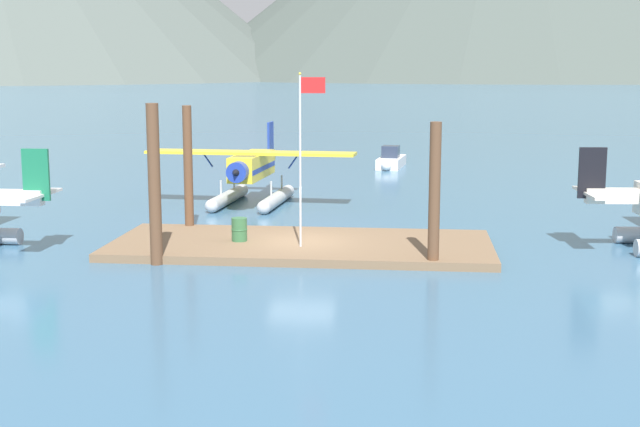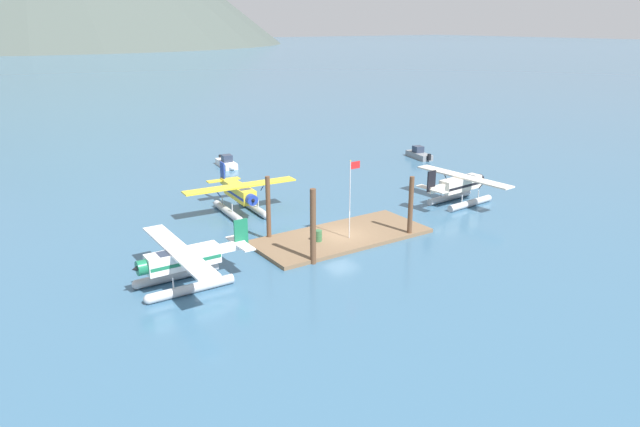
{
  "view_description": "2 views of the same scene",
  "coord_description": "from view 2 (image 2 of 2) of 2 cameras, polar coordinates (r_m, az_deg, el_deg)",
  "views": [
    {
      "loc": [
        4.06,
        -31.77,
        6.78
      ],
      "look_at": [
        0.69,
        0.16,
        1.35
      ],
      "focal_mm": 48.89,
      "sensor_mm": 36.0,
      "label": 1
    },
    {
      "loc": [
        -25.52,
        -35.25,
        16.43
      ],
      "look_at": [
        -0.26,
        2.7,
        1.4
      ],
      "focal_mm": 32.54,
      "sensor_mm": 36.0,
      "label": 2
    }
  ],
  "objects": [
    {
      "name": "fuel_drum",
      "position": [
        44.9,
        -0.18,
        -2.2
      ],
      "size": [
        0.62,
        0.62,
        0.88
      ],
      "color": "#33663D",
      "rests_on": "dock_platform"
    },
    {
      "name": "seaplane_yellow_bow_left",
      "position": [
        52.7,
        -7.87,
        1.71
      ],
      "size": [
        10.47,
        7.97,
        3.84
      ],
      "color": "#B7BABF",
      "rests_on": "ground"
    },
    {
      "name": "dock_platform",
      "position": [
        46.46,
        2.12,
        -2.27
      ],
      "size": [
        14.19,
        6.13,
        0.3
      ],
      "primitive_type": "cube",
      "color": "brown",
      "rests_on": "ground"
    },
    {
      "name": "boat_white_open_north",
      "position": [
        70.42,
        -9.16,
        4.93
      ],
      "size": [
        2.0,
        4.88,
        1.5
      ],
      "color": "silver",
      "rests_on": "ground"
    },
    {
      "name": "seaplane_cream_stbd_fwd",
      "position": [
        56.56,
        13.65,
        2.5
      ],
      "size": [
        7.97,
        10.47,
        3.84
      ],
      "color": "#B7BABF",
      "rests_on": "ground"
    },
    {
      "name": "boat_grey_open_east",
      "position": [
        75.37,
        9.66,
        5.78
      ],
      "size": [
        2.24,
        4.85,
        1.5
      ],
      "color": "gray",
      "rests_on": "ground"
    },
    {
      "name": "ground_plane",
      "position": [
        46.51,
        2.12,
        -2.44
      ],
      "size": [
        1200.0,
        1200.0,
        0.0
      ],
      "primitive_type": "plane",
      "color": "#38607F"
    },
    {
      "name": "seaplane_white_port_aft",
      "position": [
        38.7,
        -13.31,
        -4.84
      ],
      "size": [
        7.98,
        10.41,
        3.84
      ],
      "color": "#B7BABF",
      "rests_on": "ground"
    },
    {
      "name": "flagpole",
      "position": [
        44.61,
        3.09,
        2.3
      ],
      "size": [
        0.95,
        0.1,
        6.28
      ],
      "color": "silver",
      "rests_on": "dock_platform"
    },
    {
      "name": "piling_near_left",
      "position": [
        40.72,
        -0.69,
        -1.33
      ],
      "size": [
        0.42,
        0.42,
        5.56
      ],
      "primitive_type": "cylinder",
      "color": "brown",
      "rests_on": "ground"
    },
    {
      "name": "piling_near_right",
      "position": [
        46.68,
        8.9,
        0.65
      ],
      "size": [
        0.39,
        0.39,
        4.98
      ],
      "primitive_type": "cylinder",
      "color": "brown",
      "rests_on": "ground"
    },
    {
      "name": "piling_far_left",
      "position": [
        45.41,
        -5.11,
        0.47
      ],
      "size": [
        0.37,
        0.37,
        5.23
      ],
      "primitive_type": "cylinder",
      "color": "brown",
      "rests_on": "ground"
    }
  ]
}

